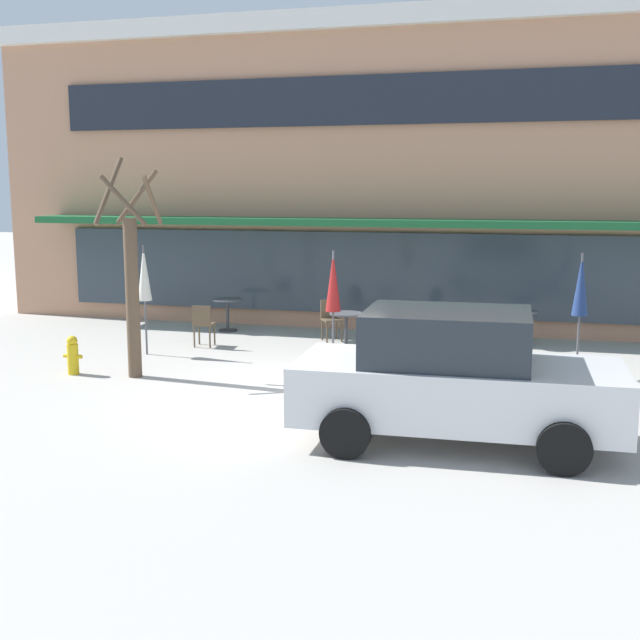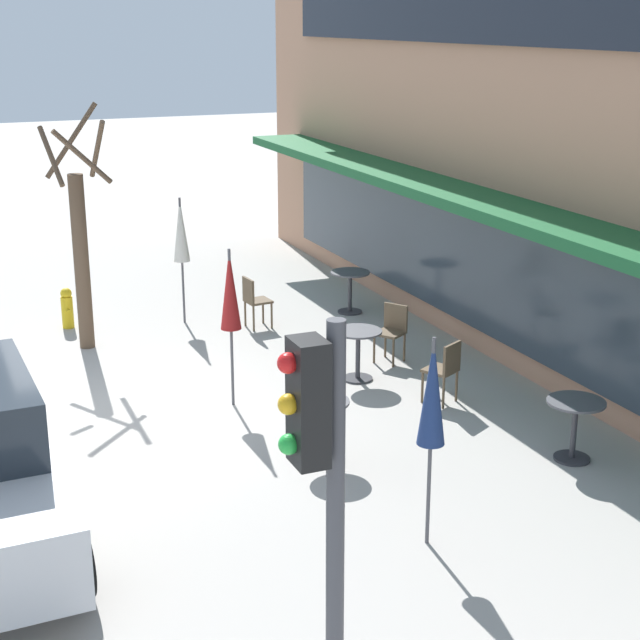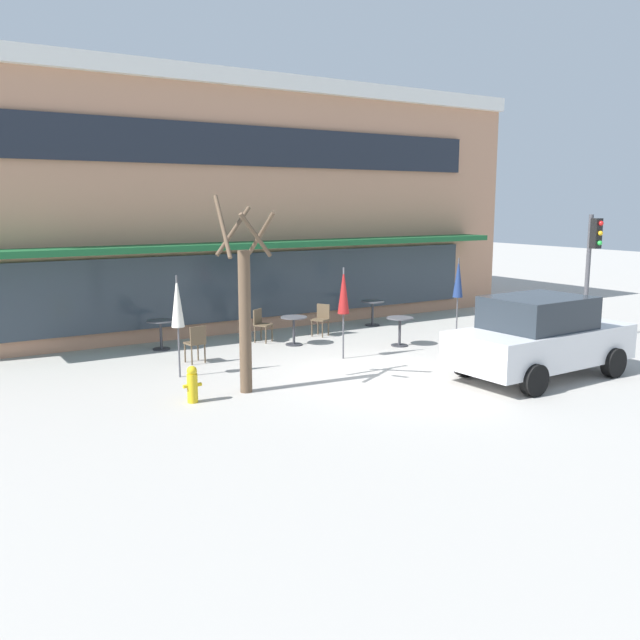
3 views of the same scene
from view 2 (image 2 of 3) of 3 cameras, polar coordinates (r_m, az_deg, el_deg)
The scene contains 14 objects.
ground_plane at distance 13.38m, azimuth -12.15°, elevation -5.64°, with size 80.00×80.00×0.00m, color #ADA8A0.
cafe_table_near_wall at distance 17.57m, azimuth 1.76°, elevation 2.05°, with size 0.70×0.70×0.76m.
cafe_table_streetside at distance 11.74m, azimuth 0.01°, elevation -5.81°, with size 0.70×0.70×0.76m.
cafe_table_by_tree at distance 14.30m, azimuth 2.23°, elevation -1.54°, with size 0.70×0.70×0.76m.
cafe_table_mid_patio at distance 12.12m, azimuth 14.61°, elevation -5.64°, with size 0.70×0.70×0.76m.
patio_umbrella_green_folded at distance 13.08m, azimuth -5.25°, elevation 1.71°, with size 0.28×0.28×2.20m.
patio_umbrella_cream_folded at distance 16.90m, azimuth -8.10°, elevation 5.16°, with size 0.28×0.28×2.20m.
patio_umbrella_corner_open at distance 9.56m, azimuth 6.55°, elevation -4.26°, with size 0.28×0.28×2.20m.
cafe_chair_0 at distance 15.11m, azimuth 4.22°, elevation -0.49°, with size 0.55×0.55×0.89m.
cafe_chair_1 at distance 13.52m, azimuth 7.29°, elevation -2.75°, with size 0.54×0.54×0.89m.
cafe_chair_2 at distance 16.71m, azimuth -3.86°, elevation 1.26°, with size 0.44×0.44×0.89m.
street_tree at distance 15.86m, azimuth -13.76°, elevation 4.25°, with size 1.01×0.99×3.86m.
traffic_light_pole at distance 6.17m, azimuth 0.06°, elevation -9.92°, with size 0.26×0.44×3.40m.
fire_hydrant at distance 17.29m, azimuth -14.50°, elevation 0.69°, with size 0.36×0.20×0.71m.
Camera 2 is at (12.19, -2.09, 5.11)m, focal length 55.00 mm.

